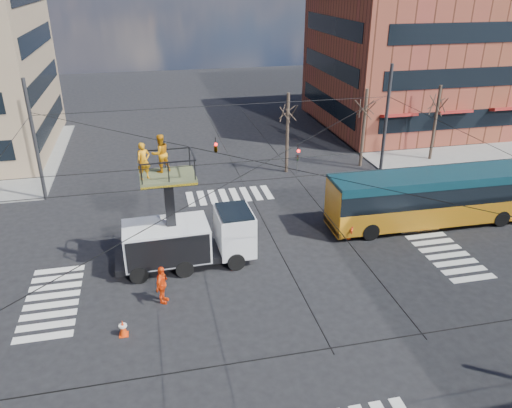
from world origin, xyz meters
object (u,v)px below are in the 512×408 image
object	(u,v)px
worker_ground	(162,285)
flagger	(348,223)
city_bus	(435,197)
utility_truck	(187,226)
traffic_cone	(123,328)

from	to	relation	value
worker_ground	flagger	world-z (taller)	flagger
city_bus	utility_truck	bearing A→B (deg)	-173.54
traffic_cone	city_bus	bearing A→B (deg)	20.04
worker_ground	city_bus	bearing A→B (deg)	-49.52
city_bus	worker_ground	xyz separation A→B (m)	(-16.15, -4.55, -0.80)
city_bus	flagger	xyz separation A→B (m)	(-5.65, -0.74, -0.74)
utility_truck	worker_ground	world-z (taller)	utility_truck
utility_truck	traffic_cone	size ratio (longest dim) A/B	9.60
city_bus	flagger	size ratio (longest dim) A/B	6.46
traffic_cone	worker_ground	size ratio (longest dim) A/B	0.40
traffic_cone	utility_truck	bearing A→B (deg)	57.45
city_bus	worker_ground	distance (m)	16.80
flagger	utility_truck	bearing A→B (deg)	-84.31
utility_truck	traffic_cone	xyz separation A→B (m)	(-3.25, -5.09, -1.80)
traffic_cone	flagger	bearing A→B (deg)	25.33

